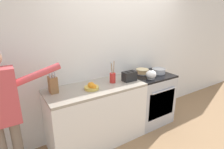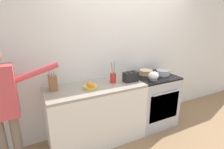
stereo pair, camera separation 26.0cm
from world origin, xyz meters
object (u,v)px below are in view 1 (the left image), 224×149
at_px(stove_range, 149,98).
at_px(toaster, 129,76).
at_px(mixing_bowl, 159,71).
at_px(tea_kettle, 151,75).
at_px(knife_block, 53,84).
at_px(layer_cake, 142,71).
at_px(fruit_bowl, 92,86).
at_px(person_baker, 3,108).
at_px(utensil_crock, 113,77).

distance_m(stove_range, toaster, 0.74).
bearing_deg(toaster, mixing_bowl, 1.87).
xyz_separation_m(tea_kettle, knife_block, (-1.51, 0.29, 0.04)).
xyz_separation_m(layer_cake, fruit_bowl, (-1.10, -0.18, 0.00)).
bearing_deg(knife_block, layer_cake, 0.10).
height_order(stove_range, person_baker, person_baker).
height_order(layer_cake, utensil_crock, utensil_crock).
bearing_deg(mixing_bowl, utensil_crock, 177.07).
bearing_deg(tea_kettle, fruit_bowl, 173.99).
relative_size(layer_cake, knife_block, 0.90).
relative_size(tea_kettle, utensil_crock, 0.60).
bearing_deg(utensil_crock, knife_block, 173.38).
bearing_deg(mixing_bowl, stove_range, 170.38).
xyz_separation_m(tea_kettle, toaster, (-0.36, 0.11, 0.01)).
xyz_separation_m(tea_kettle, person_baker, (-2.10, 0.09, -0.04)).
distance_m(utensil_crock, fruit_bowl, 0.41).
height_order(mixing_bowl, person_baker, person_baker).
bearing_deg(mixing_bowl, person_baker, -178.83).
distance_m(layer_cake, utensil_crock, 0.71).
xyz_separation_m(layer_cake, person_baker, (-2.17, -0.20, -0.01)).
distance_m(mixing_bowl, utensil_crock, 0.97).
height_order(stove_range, mixing_bowl, mixing_bowl).
distance_m(stove_range, person_baker, 2.30).
bearing_deg(stove_range, utensil_crock, 178.57).
xyz_separation_m(stove_range, person_baker, (-2.25, -0.08, 0.48)).
distance_m(layer_cake, tea_kettle, 0.30).
distance_m(layer_cake, knife_block, 1.58).
bearing_deg(knife_block, person_baker, -161.25).
xyz_separation_m(mixing_bowl, utensil_crock, (-0.96, 0.05, 0.04)).
distance_m(knife_block, toaster, 1.16).
bearing_deg(stove_range, mixing_bowl, -9.62).
relative_size(mixing_bowl, fruit_bowl, 1.19).
height_order(fruit_bowl, toaster, toaster).
relative_size(knife_block, fruit_bowl, 1.55).
distance_m(stove_range, fruit_bowl, 1.29).
relative_size(layer_cake, person_baker, 0.18).
bearing_deg(mixing_bowl, knife_block, 175.31).
bearing_deg(tea_kettle, utensil_crock, 163.83).
distance_m(mixing_bowl, fruit_bowl, 1.36).
bearing_deg(layer_cake, toaster, -157.92).
xyz_separation_m(stove_range, utensil_crock, (-0.79, 0.02, 0.54)).
bearing_deg(stove_range, tea_kettle, -132.93).
relative_size(tea_kettle, mixing_bowl, 0.85).
height_order(tea_kettle, fruit_bowl, tea_kettle).
height_order(toaster, person_baker, person_baker).
xyz_separation_m(layer_cake, toaster, (-0.43, -0.18, 0.04)).
bearing_deg(toaster, person_baker, -179.11).
distance_m(tea_kettle, mixing_bowl, 0.36).
xyz_separation_m(stove_range, mixing_bowl, (0.17, -0.03, 0.50)).
bearing_deg(utensil_crock, fruit_bowl, -169.26).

